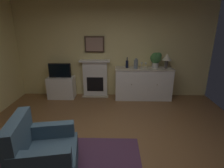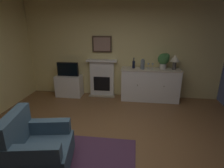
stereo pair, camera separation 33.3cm
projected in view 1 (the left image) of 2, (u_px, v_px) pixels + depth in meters
name	position (u px, v px, depth m)	size (l,w,h in m)	color
ground_plane	(110.00, 156.00, 3.02)	(5.62, 5.44, 0.10)	brown
wall_rear	(113.00, 48.00, 5.11)	(5.62, 0.06, 2.85)	#EAD68C
fireplace_unit	(95.00, 78.00, 5.28)	(0.87, 0.30, 1.10)	white
framed_picture	(94.00, 44.00, 5.01)	(0.55, 0.04, 0.45)	#473323
sideboard_cabinet	(143.00, 83.00, 5.11)	(1.61, 0.49, 0.91)	white
table_lamp	(167.00, 58.00, 4.86)	(0.26, 0.26, 0.40)	#4C4742
wine_bottle	(127.00, 64.00, 4.97)	(0.08, 0.08, 0.29)	black
wine_glass_left	(142.00, 64.00, 4.89)	(0.07, 0.07, 0.16)	silver
wine_glass_center	(146.00, 64.00, 4.87)	(0.07, 0.07, 0.16)	silver
vase_decorative	(136.00, 63.00, 4.88)	(0.11, 0.11, 0.28)	slate
tv_cabinet	(62.00, 87.00, 5.22)	(0.75, 0.42, 0.63)	white
tv_set	(60.00, 70.00, 5.04)	(0.62, 0.07, 0.40)	black
potted_plant_small	(156.00, 59.00, 4.92)	(0.30, 0.30, 0.43)	beige
armchair	(42.00, 153.00, 2.45)	(0.93, 0.89, 0.92)	#3F596B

